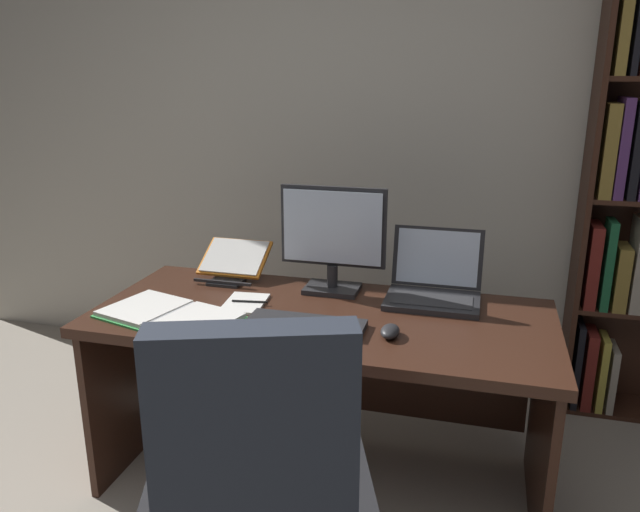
{
  "coord_description": "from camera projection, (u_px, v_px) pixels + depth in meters",
  "views": [
    {
      "loc": [
        0.51,
        -0.86,
        1.59
      ],
      "look_at": [
        -0.03,
        1.14,
        0.96
      ],
      "focal_mm": 34.38,
      "sensor_mm": 36.0,
      "label": 1
    }
  ],
  "objects": [
    {
      "name": "open_binder",
      "position": [
        170.0,
        315.0,
        2.23
      ],
      "size": [
        0.57,
        0.42,
        0.02
      ],
      "rotation": [
        0.0,
        0.0,
        -0.27
      ],
      "color": "green",
      "rests_on": "desk"
    },
    {
      "name": "laptop",
      "position": [
        434.0,
        286.0,
        2.41
      ],
      "size": [
        0.36,
        0.32,
        0.26
      ],
      "color": "#232326",
      "rests_on": "desk"
    },
    {
      "name": "reading_stand_with_book",
      "position": [
        233.0,
        262.0,
        2.67
      ],
      "size": [
        0.29,
        0.26,
        0.14
      ],
      "color": "#232326",
      "rests_on": "desk"
    },
    {
      "name": "pen",
      "position": [
        250.0,
        301.0,
        2.36
      ],
      "size": [
        0.14,
        0.03,
        0.01
      ],
      "primitive_type": "cylinder",
      "rotation": [
        0.0,
        1.57,
        0.16
      ],
      "color": "black",
      "rests_on": "notepad"
    },
    {
      "name": "notepad",
      "position": [
        245.0,
        303.0,
        2.37
      ],
      "size": [
        0.17,
        0.22,
        0.01
      ],
      "primitive_type": "cube",
      "rotation": [
        0.0,
        0.0,
        0.09
      ],
      "color": "silver",
      "rests_on": "desk"
    },
    {
      "name": "computer_mouse",
      "position": [
        390.0,
        331.0,
        2.08
      ],
      "size": [
        0.06,
        0.1,
        0.04
      ],
      "primitive_type": "ellipsoid",
      "color": "#232326",
      "rests_on": "desk"
    },
    {
      "name": "desk",
      "position": [
        326.0,
        351.0,
        2.41
      ],
      "size": [
        1.71,
        0.75,
        0.72
      ],
      "color": "#381E14",
      "rests_on": "ground"
    },
    {
      "name": "wall_back",
      "position": [
        386.0,
        122.0,
        3.13
      ],
      "size": [
        5.15,
        0.12,
        2.68
      ],
      "primitive_type": "cube",
      "color": "beige",
      "rests_on": "ground"
    },
    {
      "name": "keyboard",
      "position": [
        305.0,
        324.0,
        2.15
      ],
      "size": [
        0.42,
        0.15,
        0.02
      ],
      "primitive_type": "cube",
      "color": "#232326",
      "rests_on": "desk"
    },
    {
      "name": "monitor",
      "position": [
        333.0,
        240.0,
        2.46
      ],
      "size": [
        0.43,
        0.16,
        0.43
      ],
      "color": "#232326",
      "rests_on": "desk"
    }
  ]
}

